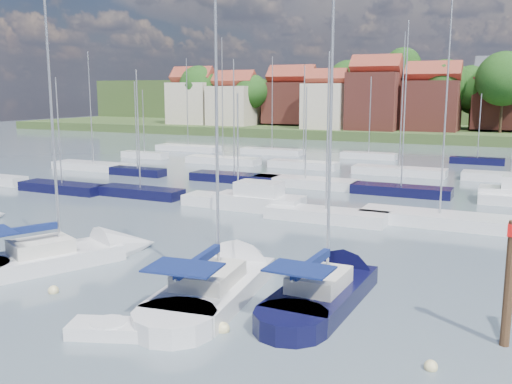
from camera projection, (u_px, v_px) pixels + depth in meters
The scene contains 12 objects.
ground at pixel (384, 179), 60.37m from camera, with size 260.00×260.00×0.00m, color #3E4C55.
sailboat_left at pixel (76, 255), 31.26m from camera, with size 7.52×11.58×15.46m.
sailboat_centre at pixel (227, 278), 27.43m from camera, with size 4.90×13.01×17.19m.
sailboat_navy at pixel (333, 286), 26.39m from camera, with size 3.30×11.40×15.70m.
tender at pixel (109, 329), 21.85m from camera, with size 3.32×2.36×0.65m.
timber_piling at pixel (507, 308), 20.75m from camera, with size 0.40×0.40×6.96m.
buoy_c at pixel (54, 293), 26.46m from camera, with size 0.49×0.49×0.49m, color beige.
buoy_d at pixel (223, 331), 22.24m from camera, with size 0.54×0.54×0.54m, color beige.
buoy_e at pixel (308, 272), 29.54m from camera, with size 0.42×0.42×0.42m, color #D85914.
buoy_f at pixel (431, 369), 19.20m from camera, with size 0.47×0.47×0.47m, color beige.
marina_field at pixel (393, 183), 55.18m from camera, with size 79.62×41.41×15.93m.
far_shore_town at pixel (479, 109), 141.11m from camera, with size 212.46×90.00×22.27m.
Camera 1 is at (13.20, -19.76, 9.27)m, focal length 40.00 mm.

